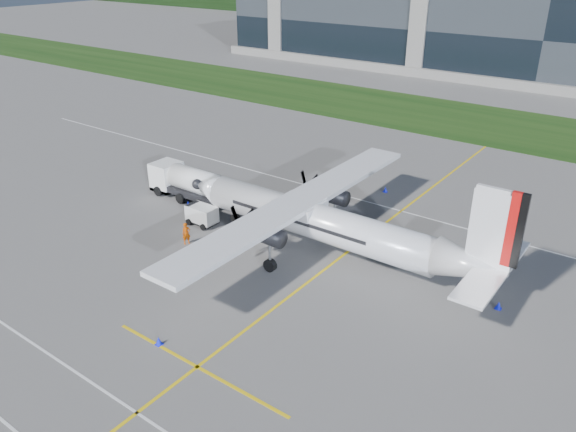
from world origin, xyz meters
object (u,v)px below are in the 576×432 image
(fuel_tanker_truck, at_px, (183,182))
(safety_cone_fwd, at_px, (188,204))
(safety_cone_nose_stbd, at_px, (218,201))
(turboprop_aircraft, at_px, (328,205))
(ground_crew_person, at_px, (186,232))
(baggage_tug, at_px, (202,215))
(safety_cone_tail, at_px, (499,305))
(safety_cone_portwing, at_px, (159,341))
(safety_cone_stbdwing, at_px, (385,189))

(fuel_tanker_truck, distance_m, safety_cone_fwd, 2.41)
(safety_cone_nose_stbd, bearing_deg, turboprop_aircraft, -9.59)
(turboprop_aircraft, distance_m, ground_crew_person, 10.77)
(baggage_tug, height_order, ground_crew_person, ground_crew_person)
(safety_cone_tail, distance_m, safety_cone_portwing, 20.18)
(baggage_tug, bearing_deg, fuel_tanker_truck, 149.57)
(ground_crew_person, relative_size, safety_cone_portwing, 3.84)
(turboprop_aircraft, xyz_separation_m, fuel_tanker_truck, (-15.69, 1.40, -2.48))
(baggage_tug, relative_size, safety_cone_fwd, 5.19)
(safety_cone_stbdwing, height_order, safety_cone_fwd, same)
(fuel_tanker_truck, bearing_deg, safety_cone_nose_stbd, 11.62)
(ground_crew_person, bearing_deg, turboprop_aircraft, -33.35)
(safety_cone_nose_stbd, distance_m, safety_cone_fwd, 2.51)
(fuel_tanker_truck, distance_m, baggage_tug, 5.92)
(baggage_tug, relative_size, safety_cone_portwing, 5.19)
(safety_cone_fwd, bearing_deg, turboprop_aircraft, -0.80)
(ground_crew_person, relative_size, safety_cone_nose_stbd, 3.84)
(safety_cone_tail, xyz_separation_m, safety_cone_portwing, (-14.01, -14.53, 0.00))
(turboprop_aircraft, relative_size, safety_cone_stbdwing, 52.83)
(fuel_tanker_truck, distance_m, safety_cone_tail, 27.73)
(safety_cone_nose_stbd, bearing_deg, ground_crew_person, -65.20)
(fuel_tanker_truck, xyz_separation_m, baggage_tug, (5.07, -2.98, -0.70))
(safety_cone_nose_stbd, distance_m, safety_cone_tail, 24.40)
(fuel_tanker_truck, xyz_separation_m, safety_cone_fwd, (1.69, -1.20, -1.23))
(safety_cone_stbdwing, distance_m, safety_cone_nose_stbd, 15.00)
(safety_cone_stbdwing, bearing_deg, turboprop_aircraft, -81.23)
(ground_crew_person, bearing_deg, safety_cone_fwd, 74.81)
(fuel_tanker_truck, height_order, safety_cone_fwd, fuel_tanker_truck)
(baggage_tug, height_order, safety_cone_nose_stbd, baggage_tug)
(fuel_tanker_truck, xyz_separation_m, safety_cone_nose_stbd, (3.34, 0.69, -1.23))
(fuel_tanker_truck, bearing_deg, baggage_tug, -30.43)
(fuel_tanker_truck, xyz_separation_m, safety_cone_stbdwing, (13.70, 11.53, -1.23))
(turboprop_aircraft, xyz_separation_m, baggage_tug, (-10.62, -1.58, -3.18))
(baggage_tug, relative_size, safety_cone_nose_stbd, 5.19)
(safety_cone_fwd, bearing_deg, baggage_tug, -27.66)
(fuel_tanker_truck, height_order, safety_cone_stbdwing, fuel_tanker_truck)
(ground_crew_person, xyz_separation_m, safety_cone_portwing, (7.25, -9.27, -0.71))
(baggage_tug, bearing_deg, safety_cone_tail, 5.62)
(ground_crew_person, relative_size, safety_cone_tail, 3.84)
(fuel_tanker_truck, relative_size, safety_cone_fwd, 15.79)
(safety_cone_portwing, bearing_deg, fuel_tanker_truck, 131.84)
(ground_crew_person, height_order, safety_cone_tail, ground_crew_person)
(safety_cone_tail, height_order, safety_cone_portwing, same)
(baggage_tug, relative_size, ground_crew_person, 1.35)
(ground_crew_person, xyz_separation_m, safety_cone_nose_stbd, (-3.10, 6.70, -0.71))
(turboprop_aircraft, xyz_separation_m, safety_cone_portwing, (-2.01, -13.88, -3.71))
(fuel_tanker_truck, distance_m, safety_cone_stbdwing, 17.94)
(baggage_tug, xyz_separation_m, ground_crew_person, (1.36, -3.04, 0.18))
(safety_cone_fwd, bearing_deg, safety_cone_tail, 1.00)
(safety_cone_nose_stbd, bearing_deg, safety_cone_portwing, -57.06)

